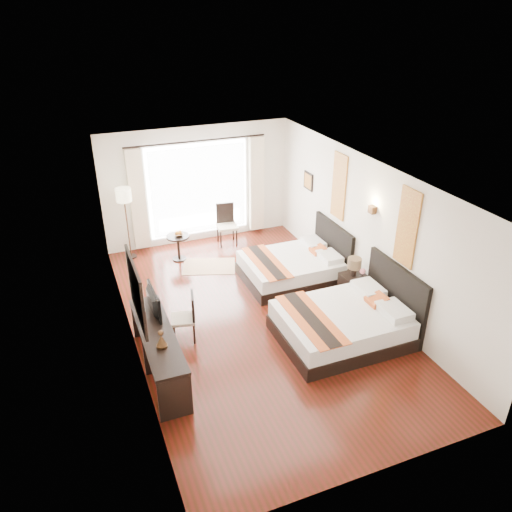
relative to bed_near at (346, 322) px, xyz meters
name	(u,v)px	position (x,y,z in m)	size (l,w,h in m)	color
floor	(257,318)	(-1.21, 1.14, -0.32)	(4.50, 7.50, 0.01)	#38170A
ceiling	(257,174)	(-1.21, 1.14, 2.47)	(4.50, 7.50, 0.02)	white
wall_headboard	(366,231)	(1.03, 1.14, 1.08)	(0.01, 7.50, 2.80)	silver
wall_desk	(127,274)	(-3.46, 1.14, 1.08)	(0.01, 7.50, 2.80)	silver
wall_window	(198,185)	(-1.21, 4.89, 1.08)	(4.50, 0.01, 2.80)	silver
wall_entry	(380,389)	(-1.21, -2.60, 1.08)	(4.50, 0.01, 2.80)	silver
window_glass	(198,190)	(-1.21, 4.87, 0.98)	(2.40, 0.02, 2.20)	white
sheer_curtain	(199,190)	(-1.21, 4.81, 0.98)	(2.30, 0.02, 2.10)	white
drape_left	(138,200)	(-2.66, 4.77, 0.96)	(0.35, 0.14, 2.35)	beige
drape_right	(256,184)	(0.24, 4.77, 0.96)	(0.35, 0.14, 2.35)	beige
art_panel_near	(407,228)	(1.02, 0.00, 1.63)	(0.03, 0.50, 1.35)	maroon
art_panel_far	(339,186)	(1.02, 2.22, 1.63)	(0.03, 0.50, 1.35)	maroon
wall_sconce	(372,210)	(0.98, 0.96, 1.60)	(0.10, 0.14, 0.14)	#402917
mirror_frame	(136,291)	(-3.43, 0.31, 1.23)	(0.04, 1.25, 0.95)	black
mirror_glass	(138,291)	(-3.41, 0.31, 1.23)	(0.01, 1.12, 0.82)	white
bed_near	(346,322)	(0.00, 0.00, 0.00)	(2.18, 1.70, 1.23)	black
bed_far	(295,266)	(0.08, 2.22, -0.02)	(2.02, 1.57, 1.13)	black
nightstand	(355,289)	(0.79, 0.96, -0.04)	(0.47, 0.58, 0.56)	black
table_lamp	(354,265)	(0.76, 1.04, 0.47)	(0.27, 0.27, 0.42)	black
vase	(362,279)	(0.82, 0.83, 0.24)	(0.12, 0.12, 0.12)	black
console_desk	(159,352)	(-3.20, 0.31, 0.06)	(0.50, 2.20, 0.76)	black
television	(150,302)	(-3.18, 0.86, 0.65)	(0.76, 0.10, 0.44)	black
bronze_figurine	(161,340)	(-3.20, -0.07, 0.56)	(0.17, 0.17, 0.25)	#402917
desk_chair	(185,326)	(-2.61, 1.02, -0.05)	(0.49, 0.49, 0.88)	#B9A78E
floor_lamp	(124,200)	(-2.99, 4.53, 1.10)	(0.34, 0.34, 1.68)	black
side_table	(179,248)	(-1.98, 4.01, -0.02)	(0.52, 0.52, 0.60)	black
fruit_bowl	(179,235)	(-1.96, 3.99, 0.30)	(0.21, 0.21, 0.05)	#482D19
window_chair	(227,232)	(-0.68, 4.40, -0.02)	(0.51, 0.51, 0.99)	#B9A78E
jute_rug	(209,266)	(-1.45, 3.42, -0.31)	(1.15, 0.78, 0.01)	tan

